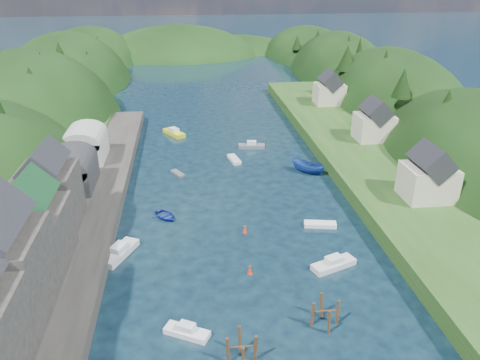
{
  "coord_description": "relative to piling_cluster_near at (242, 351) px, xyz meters",
  "views": [
    {
      "loc": [
        -7.69,
        -36.51,
        33.53
      ],
      "look_at": [
        0.0,
        28.0,
        4.0
      ],
      "focal_mm": 35.0,
      "sensor_mm": 36.0,
      "label": 1
    }
  ],
  "objects": [
    {
      "name": "hill_trees",
      "position": [
        4.89,
        68.14,
        9.86
      ],
      "size": [
        91.71,
        148.96,
        11.95
      ],
      "color": "black",
      "rests_on": "ground"
    },
    {
      "name": "channel_buoy_far",
      "position": [
        3.29,
        23.1,
        -0.75
      ],
      "size": [
        0.7,
        0.7,
        1.1
      ],
      "color": "red",
      "rests_on": "ground"
    },
    {
      "name": "boat_sheds",
      "position": [
        -22.35,
        43.01,
        4.04
      ],
      "size": [
        7.0,
        21.0,
        7.5
      ],
      "color": "#2D2D30",
      "rests_on": "quay_left"
    },
    {
      "name": "quayside_buildings",
      "position": [
        -22.35,
        10.4,
        5.86
      ],
      "size": [
        8.0,
        35.84,
        12.9
      ],
      "color": "#2D2B28",
      "rests_on": "quay_left"
    },
    {
      "name": "piling_cluster_far",
      "position": [
        9.08,
        3.95,
        -0.05
      ],
      "size": [
        3.16,
        2.96,
        3.49
      ],
      "color": "#382314",
      "rests_on": "ground"
    },
    {
      "name": "right_bank_cottages",
      "position": [
        31.65,
        52.34,
        4.61
      ],
      "size": [
        9.0,
        59.24,
        8.41
      ],
      "color": "beige",
      "rests_on": "terrace_right"
    },
    {
      "name": "terrace_left_grass",
      "position": [
        -27.35,
        24.01,
        0.02
      ],
      "size": [
        12.0,
        110.0,
        2.5
      ],
      "primitive_type": "cube",
      "color": "#234719",
      "rests_on": "ground"
    },
    {
      "name": "quay_left",
      "position": [
        -20.35,
        24.01,
        -0.23
      ],
      "size": [
        12.0,
        110.0,
        2.0
      ],
      "primitive_type": "cube",
      "color": "#2D2B28",
      "rests_on": "ground"
    },
    {
      "name": "hillside_right",
      "position": [
        48.65,
        79.01,
        -8.64
      ],
      "size": [
        36.0,
        245.56,
        48.0
      ],
      "color": "black",
      "rests_on": "ground"
    },
    {
      "name": "moored_boats",
      "position": [
        0.66,
        26.99,
        -0.5
      ],
      "size": [
        35.86,
        78.52,
        2.41
      ],
      "color": "white",
      "rests_on": "ground"
    },
    {
      "name": "channel_buoy_near",
      "position": [
        2.67,
        13.6,
        -0.75
      ],
      "size": [
        0.7,
        0.7,
        1.1
      ],
      "color": "red",
      "rests_on": "ground"
    },
    {
      "name": "terrace_right",
      "position": [
        28.65,
        44.01,
        -0.03
      ],
      "size": [
        16.0,
        120.0,
        2.4
      ],
      "primitive_type": "cube",
      "color": "#234719",
      "rests_on": "ground"
    },
    {
      "name": "piling_cluster_near",
      "position": [
        0.0,
        0.0,
        0.0
      ],
      "size": [
        3.05,
        2.86,
        3.6
      ],
      "color": "#382314",
      "rests_on": "ground"
    },
    {
      "name": "hillside_left",
      "position": [
        -41.35,
        79.01,
        -9.26
      ],
      "size": [
        44.0,
        245.56,
        52.0
      ],
      "color": "black",
      "rests_on": "ground"
    },
    {
      "name": "far_hills",
      "position": [
        4.87,
        178.01,
        -12.03
      ],
      "size": [
        103.0,
        68.0,
        44.0
      ],
      "color": "black",
      "rests_on": "ground"
    },
    {
      "name": "ground",
      "position": [
        3.65,
        54.01,
        -1.23
      ],
      "size": [
        600.0,
        600.0,
        0.0
      ],
      "primitive_type": "plane",
      "color": "black",
      "rests_on": "ground"
    }
  ]
}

